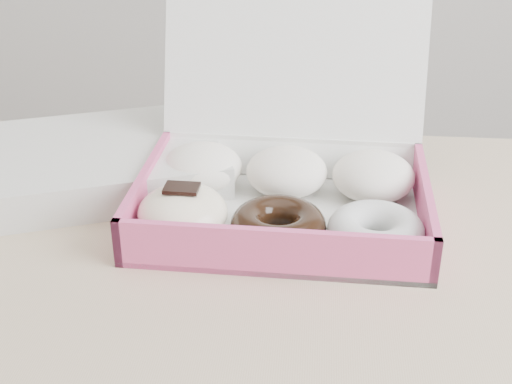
{
  "coord_description": "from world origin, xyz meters",
  "views": [
    {
      "loc": [
        0.04,
        -0.52,
        1.14
      ],
      "look_at": [
        -0.02,
        0.15,
        0.78
      ],
      "focal_mm": 50.0,
      "sensor_mm": 36.0,
      "label": 1
    }
  ],
  "objects": [
    {
      "name": "table",
      "position": [
        0.0,
        0.0,
        0.67
      ],
      "size": [
        1.2,
        0.8,
        0.75
      ],
      "color": "tan",
      "rests_on": "ground"
    },
    {
      "name": "donut_box",
      "position": [
        0.01,
        0.17,
        0.79
      ],
      "size": [
        0.32,
        0.29,
        0.22
      ],
      "rotation": [
        0.0,
        0.0,
        -0.03
      ],
      "color": "white",
      "rests_on": "table"
    },
    {
      "name": "newspapers",
      "position": [
        -0.21,
        0.23,
        0.77
      ],
      "size": [
        0.34,
        0.3,
        0.04
      ],
      "primitive_type": "cube",
      "rotation": [
        0.0,
        0.0,
        0.37
      ],
      "color": "white",
      "rests_on": "table"
    }
  ]
}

